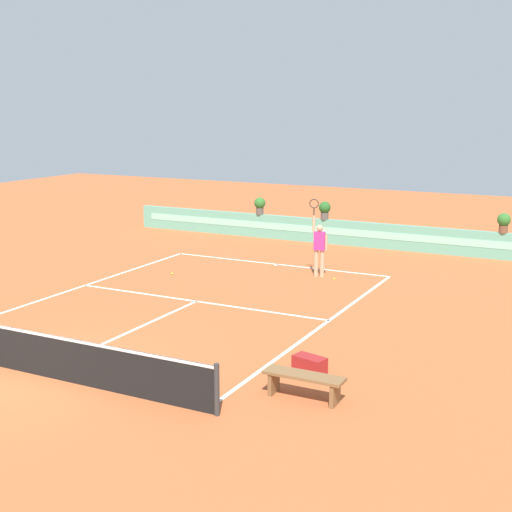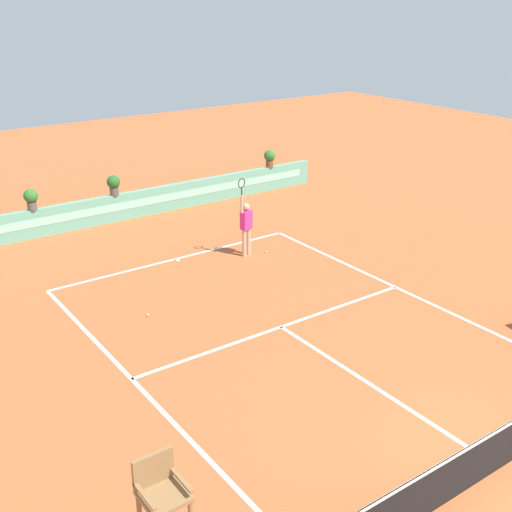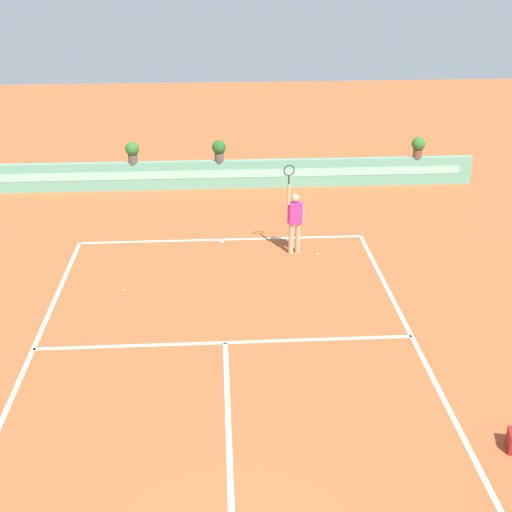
# 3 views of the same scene
# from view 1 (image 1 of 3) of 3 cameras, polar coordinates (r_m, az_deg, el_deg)

# --- Properties ---
(ground_plane) EXTENTS (60.00, 60.00, 0.00)m
(ground_plane) POSITION_cam_1_polar(r_m,az_deg,el_deg) (20.23, -5.44, -3.94)
(ground_plane) COLOR #B2562D
(court_lines) EXTENTS (8.32, 11.94, 0.01)m
(court_lines) POSITION_cam_1_polar(r_m,az_deg,el_deg) (20.81, -4.38, -3.45)
(court_lines) COLOR white
(court_lines) RESTS_ON ground
(net) EXTENTS (8.92, 0.10, 1.00)m
(net) POSITION_cam_1_polar(r_m,az_deg,el_deg) (15.59, -17.45, -7.36)
(net) COLOR #333333
(net) RESTS_ON ground
(back_wall_barrier) EXTENTS (18.00, 0.21, 1.00)m
(back_wall_barrier) POSITION_cam_1_polar(r_m,az_deg,el_deg) (29.19, 5.53, 2.01)
(back_wall_barrier) COLOR #60A88E
(back_wall_barrier) RESTS_ON ground
(bench_courtside) EXTENTS (1.60, 0.44, 0.51)m
(bench_courtside) POSITION_cam_1_polar(r_m,az_deg,el_deg) (13.79, 3.88, -10.00)
(bench_courtside) COLOR brown
(bench_courtside) RESTS_ON ground
(gear_bag) EXTENTS (0.77, 0.51, 0.36)m
(gear_bag) POSITION_cam_1_polar(r_m,az_deg,el_deg) (15.15, 4.35, -8.73)
(gear_bag) COLOR maroon
(gear_bag) RESTS_ON ground
(tennis_player) EXTENTS (0.61, 0.30, 2.58)m
(tennis_player) POSITION_cam_1_polar(r_m,az_deg,el_deg) (23.31, 5.12, 0.86)
(tennis_player) COLOR tan
(tennis_player) RESTS_ON ground
(tennis_ball_near_baseline) EXTENTS (0.07, 0.07, 0.07)m
(tennis_ball_near_baseline) POSITION_cam_1_polar(r_m,az_deg,el_deg) (23.86, -6.78, -1.42)
(tennis_ball_near_baseline) COLOR #CCE033
(tennis_ball_near_baseline) RESTS_ON ground
(tennis_ball_mid_court) EXTENTS (0.07, 0.07, 0.07)m
(tennis_ball_mid_court) POSITION_cam_1_polar(r_m,az_deg,el_deg) (23.11, 6.34, -1.85)
(tennis_ball_mid_court) COLOR #CCE033
(tennis_ball_mid_court) RESTS_ON ground
(potted_plant_left) EXTENTS (0.48, 0.48, 0.72)m
(potted_plant_left) POSITION_cam_1_polar(r_m,az_deg,el_deg) (30.25, 0.31, 4.16)
(potted_plant_left) COLOR #514C47
(potted_plant_left) RESTS_ON back_wall_barrier
(potted_plant_far_right) EXTENTS (0.48, 0.48, 0.72)m
(potted_plant_far_right) POSITION_cam_1_polar(r_m,az_deg,el_deg) (27.31, 19.36, 2.63)
(potted_plant_far_right) COLOR brown
(potted_plant_far_right) RESTS_ON back_wall_barrier
(potted_plant_centre) EXTENTS (0.48, 0.48, 0.72)m
(potted_plant_centre) POSITION_cam_1_polar(r_m,az_deg,el_deg) (29.05, 5.56, 3.78)
(potted_plant_centre) COLOR #514C47
(potted_plant_centre) RESTS_ON back_wall_barrier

